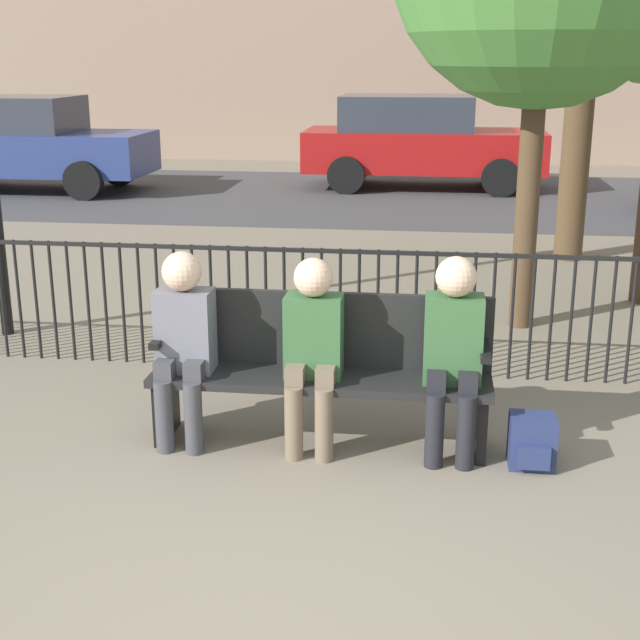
{
  "coord_description": "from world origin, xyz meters",
  "views": [
    {
      "loc": [
        0.65,
        -3.0,
        2.31
      ],
      "look_at": [
        0.0,
        2.01,
        0.8
      ],
      "focal_mm": 50.0,
      "sensor_mm": 36.0,
      "label": 1
    }
  ],
  "objects_px": {
    "backpack": "(532,442)",
    "parked_car_1": "(419,140)",
    "seated_person_2": "(453,345)",
    "parked_car_0": "(23,142)",
    "seated_person_1": "(313,343)",
    "park_bench": "(322,363)",
    "seated_person_0": "(183,336)"
  },
  "relations": [
    {
      "from": "park_bench",
      "to": "backpack",
      "type": "bearing_deg",
      "value": -9.74
    },
    {
      "from": "backpack",
      "to": "parked_car_0",
      "type": "bearing_deg",
      "value": 127.69
    },
    {
      "from": "seated_person_0",
      "to": "parked_car_1",
      "type": "height_order",
      "value": "parked_car_1"
    },
    {
      "from": "park_bench",
      "to": "seated_person_2",
      "type": "height_order",
      "value": "seated_person_2"
    },
    {
      "from": "park_bench",
      "to": "parked_car_1",
      "type": "height_order",
      "value": "parked_car_1"
    },
    {
      "from": "parked_car_1",
      "to": "parked_car_0",
      "type": "bearing_deg",
      "value": -169.77
    },
    {
      "from": "park_bench",
      "to": "seated_person_2",
      "type": "bearing_deg",
      "value": -9.43
    },
    {
      "from": "backpack",
      "to": "park_bench",
      "type": "bearing_deg",
      "value": 170.26
    },
    {
      "from": "seated_person_1",
      "to": "parked_car_0",
      "type": "height_order",
      "value": "parked_car_0"
    },
    {
      "from": "seated_person_1",
      "to": "backpack",
      "type": "xyz_separation_m",
      "value": [
        1.3,
        -0.08,
        -0.53
      ]
    },
    {
      "from": "seated_person_0",
      "to": "seated_person_1",
      "type": "xyz_separation_m",
      "value": [
        0.79,
        -0.0,
        -0.01
      ]
    },
    {
      "from": "seated_person_1",
      "to": "parked_car_0",
      "type": "xyz_separation_m",
      "value": [
        -6.43,
        9.92,
        0.17
      ]
    },
    {
      "from": "park_bench",
      "to": "parked_car_1",
      "type": "xyz_separation_m",
      "value": [
        0.34,
        11.02,
        0.34
      ]
    },
    {
      "from": "seated_person_1",
      "to": "parked_car_0",
      "type": "relative_size",
      "value": 0.28
    },
    {
      "from": "seated_person_2",
      "to": "backpack",
      "type": "relative_size",
      "value": 4.04
    },
    {
      "from": "parked_car_1",
      "to": "backpack",
      "type": "bearing_deg",
      "value": -85.32
    },
    {
      "from": "seated_person_2",
      "to": "parked_car_1",
      "type": "relative_size",
      "value": 0.29
    },
    {
      "from": "backpack",
      "to": "parked_car_1",
      "type": "height_order",
      "value": "parked_car_1"
    },
    {
      "from": "park_bench",
      "to": "parked_car_0",
      "type": "xyz_separation_m",
      "value": [
        -6.47,
        9.79,
        0.34
      ]
    },
    {
      "from": "seated_person_0",
      "to": "parked_car_0",
      "type": "xyz_separation_m",
      "value": [
        -5.64,
        9.92,
        0.16
      ]
    },
    {
      "from": "seated_person_0",
      "to": "parked_car_0",
      "type": "distance_m",
      "value": 11.41
    },
    {
      "from": "seated_person_1",
      "to": "parked_car_0",
      "type": "bearing_deg",
      "value": 122.95
    },
    {
      "from": "seated_person_1",
      "to": "backpack",
      "type": "relative_size",
      "value": 3.93
    },
    {
      "from": "backpack",
      "to": "seated_person_2",
      "type": "bearing_deg",
      "value": 169.75
    },
    {
      "from": "park_bench",
      "to": "seated_person_0",
      "type": "xyz_separation_m",
      "value": [
        -0.83,
        -0.13,
        0.18
      ]
    },
    {
      "from": "seated_person_2",
      "to": "park_bench",
      "type": "bearing_deg",
      "value": 170.57
    },
    {
      "from": "seated_person_0",
      "to": "parked_car_1",
      "type": "relative_size",
      "value": 0.28
    },
    {
      "from": "seated_person_2",
      "to": "parked_car_1",
      "type": "height_order",
      "value": "parked_car_1"
    },
    {
      "from": "seated_person_0",
      "to": "parked_car_0",
      "type": "bearing_deg",
      "value": 119.63
    },
    {
      "from": "backpack",
      "to": "parked_car_1",
      "type": "relative_size",
      "value": 0.07
    },
    {
      "from": "seated_person_2",
      "to": "backpack",
      "type": "height_order",
      "value": "seated_person_2"
    },
    {
      "from": "seated_person_1",
      "to": "parked_car_1",
      "type": "xyz_separation_m",
      "value": [
        0.38,
        11.15,
        0.17
      ]
    }
  ]
}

